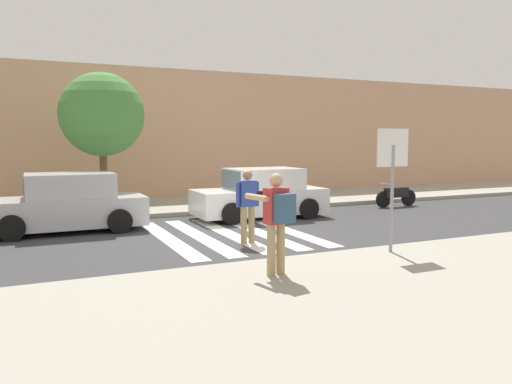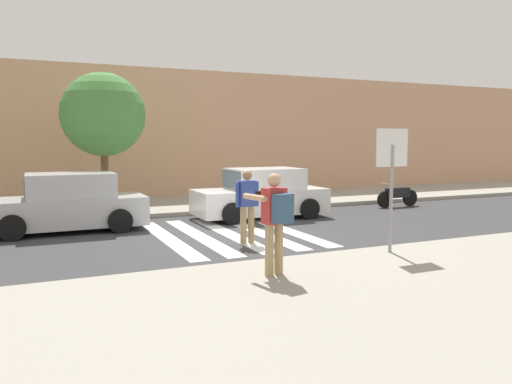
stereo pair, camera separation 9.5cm
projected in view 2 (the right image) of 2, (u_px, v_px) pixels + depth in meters
The scene contains 16 objects.
ground_plane at pixel (231, 235), 12.77m from camera, with size 120.00×120.00×0.00m, color #38383A.
sidewalk_near at pixel (390, 304), 7.14m from camera, with size 60.00×6.00×0.14m, color #9E998C.
sidewalk_far at pixel (171, 205), 18.20m from camera, with size 60.00×4.80×0.14m, color #9E998C.
building_facade_far at pixel (145, 135), 21.93m from camera, with size 56.00×4.00×5.32m, color tan.
crosswalk_stripe_0 at pixel (168, 238), 12.29m from camera, with size 0.44×5.20×0.01m, color silver.
crosswalk_stripe_1 at pixel (199, 236), 12.62m from camera, with size 0.44×5.20×0.01m, color silver.
crosswalk_stripe_2 at pixel (229, 233), 12.95m from camera, with size 0.44×5.20×0.01m, color silver.
crosswalk_stripe_3 at pixel (257, 231), 13.27m from camera, with size 0.44×5.20×0.01m, color silver.
crosswalk_stripe_4 at pixel (283, 229), 13.60m from camera, with size 0.44×5.20×0.01m, color silver.
stop_sign at pixel (392, 163), 10.01m from camera, with size 0.76×0.08×2.50m.
photographer_with_backpack at pixel (275, 215), 8.33m from camera, with size 0.68×0.91×1.72m.
pedestrian_crossing at pixel (247, 202), 11.65m from camera, with size 0.58×0.24×1.72m.
parked_car_silver at pixel (67, 204), 13.23m from camera, with size 4.10×1.92×1.55m.
parked_car_white at pixel (261, 195), 15.56m from camera, with size 4.10×1.92×1.55m.
motorcycle at pixel (397, 196), 18.16m from camera, with size 1.76×0.60×0.87m.
street_tree_center at pixel (103, 115), 16.03m from camera, with size 2.69×2.69×4.45m.
Camera 2 is at (-4.60, -11.73, 2.40)m, focal length 35.00 mm.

